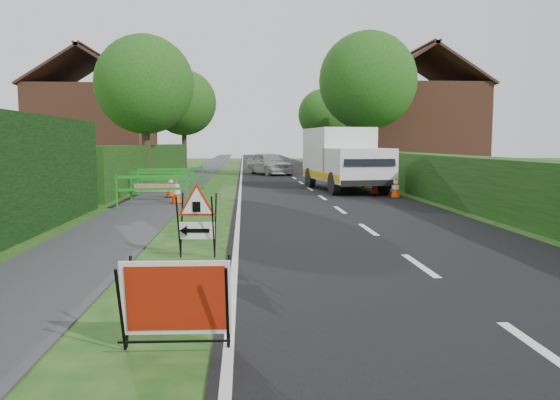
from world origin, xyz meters
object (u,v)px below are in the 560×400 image
red_rect_sign (176,300)px  hatchback_car (269,163)px  works_van (343,157)px  triangle_sign (195,215)px

red_rect_sign → hatchback_car: hatchback_car is taller
works_van → hatchback_car: (-2.46, 10.94, -0.64)m
hatchback_car → triangle_sign: bearing=-118.0°
triangle_sign → hatchback_car: bearing=89.3°
red_rect_sign → triangle_sign: 4.03m
triangle_sign → works_van: 13.51m
triangle_sign → hatchback_car: size_ratio=0.26×
red_rect_sign → works_van: bearing=76.0°
triangle_sign → works_van: (4.77, 12.62, 0.60)m
hatchback_car → red_rect_sign: bearing=-116.8°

